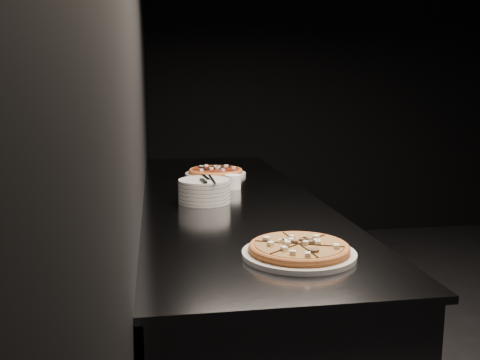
{
  "coord_description": "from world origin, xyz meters",
  "views": [
    {
      "loc": [
        -2.44,
        -2.29,
        1.4
      ],
      "look_at": [
        -2.08,
        -0.02,
        0.99
      ],
      "focal_mm": 40.0,
      "sensor_mm": 36.0,
      "label": 1
    }
  ],
  "objects": [
    {
      "name": "cutlery",
      "position": [
        -2.24,
        -0.14,
        1.02
      ],
      "size": [
        0.08,
        0.23,
        0.01
      ],
      "rotation": [
        0.0,
        0.0,
        0.12
      ],
      "color": "#ACAEB3",
      "rests_on": "plate_stack"
    },
    {
      "name": "wall_left",
      "position": [
        -2.5,
        0.0,
        1.4
      ],
      "size": [
        0.02,
        5.0,
        2.8
      ],
      "primitive_type": "cube",
      "color": "black",
      "rests_on": "floor"
    },
    {
      "name": "pizza_mushroom",
      "position": [
        -2.05,
        -0.88,
        0.94
      ],
      "size": [
        0.38,
        0.38,
        0.04
      ],
      "rotation": [
        0.0,
        0.0,
        -0.39
      ],
      "color": "silver",
      "rests_on": "counter"
    },
    {
      "name": "pizza_tomato",
      "position": [
        -2.13,
        0.52,
        0.94
      ],
      "size": [
        0.34,
        0.34,
        0.04
      ],
      "rotation": [
        0.0,
        0.0,
        0.21
      ],
      "color": "silver",
      "rests_on": "counter"
    },
    {
      "name": "ramekin",
      "position": [
        -2.09,
        0.14,
        0.96
      ],
      "size": [
        0.08,
        0.08,
        0.07
      ],
      "color": "white",
      "rests_on": "counter"
    },
    {
      "name": "plate_stack",
      "position": [
        -2.25,
        -0.12,
        0.97
      ],
      "size": [
        0.21,
        0.21,
        0.1
      ],
      "color": "silver",
      "rests_on": "counter"
    },
    {
      "name": "wall_back",
      "position": [
        0.0,
        2.5,
        1.4
      ],
      "size": [
        5.0,
        0.02,
        2.8
      ],
      "primitive_type": "cube",
      "color": "black",
      "rests_on": "floor"
    },
    {
      "name": "counter",
      "position": [
        -2.13,
        0.0,
        0.46
      ],
      "size": [
        0.74,
        2.44,
        0.92
      ],
      "color": "#5A5C62",
      "rests_on": "floor"
    }
  ]
}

